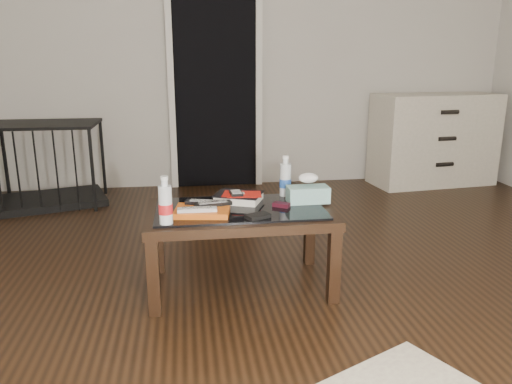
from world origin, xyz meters
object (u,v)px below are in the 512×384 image
dresser (434,140)px  textbook (239,197)px  coffee_table (240,219)px  pet_crate (48,178)px  water_bottle_right (285,176)px  tissue_box (308,194)px  water_bottle_left (165,200)px

dresser → textbook: bearing=-144.3°
coffee_table → dresser: bearing=43.6°
coffee_table → pet_crate: (-1.47, 1.86, -0.17)m
textbook → pet_crate: bearing=153.0°
water_bottle_right → tissue_box: 0.20m
textbook → water_bottle_left: 0.53m
water_bottle_left → water_bottle_right: same height
coffee_table → dresser: dresser is taller
coffee_table → dresser: (2.19, 2.09, 0.05)m
dresser → water_bottle_right: (-1.89, -1.88, 0.13)m
dresser → water_bottle_right: size_ratio=5.24×
water_bottle_right → dresser: bearing=44.7°
pet_crate → textbook: 2.29m
dresser → water_bottle_left: dresser is taller
dresser → tissue_box: (-1.80, -2.03, 0.06)m
dresser → textbook: size_ratio=4.99×
dresser → pet_crate: size_ratio=1.20×
pet_crate → textbook: bearing=-66.9°
water_bottle_left → water_bottle_right: bearing=31.8°
dresser → tissue_box: 2.71m
water_bottle_right → coffee_table: bearing=-144.4°
coffee_table → water_bottle_right: 0.40m
tissue_box → water_bottle_right: bearing=121.7°
dresser → pet_crate: 3.67m
water_bottle_right → tissue_box: bearing=-57.4°
dresser → pet_crate: (-3.66, -0.23, -0.22)m
water_bottle_right → tissue_box: (0.10, -0.15, -0.07)m
textbook → water_bottle_left: size_ratio=1.05×
coffee_table → textbook: size_ratio=4.00×
coffee_table → textbook: (0.01, 0.12, 0.09)m
coffee_table → water_bottle_left: water_bottle_left is taller
coffee_table → water_bottle_right: bearing=35.6°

